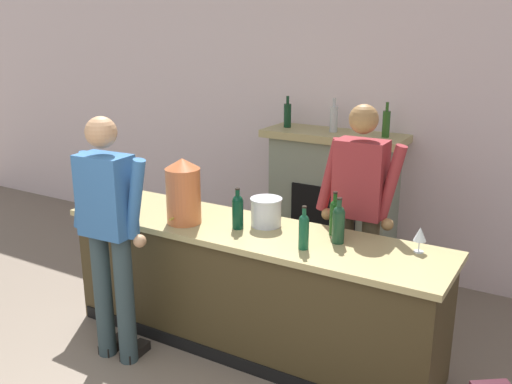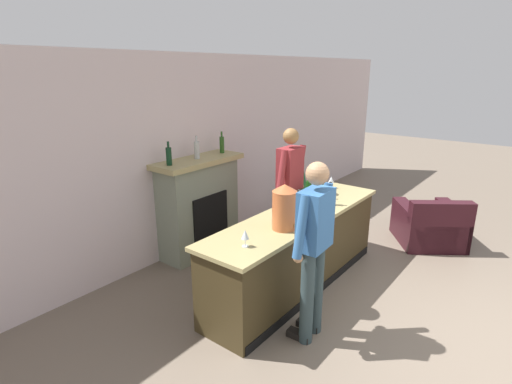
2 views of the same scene
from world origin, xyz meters
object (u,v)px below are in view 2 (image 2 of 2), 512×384
at_px(wine_bottle_burgundy_dark, 297,205).
at_px(wine_glass_back_row, 331,180).
at_px(person_customer, 314,245).
at_px(person_bartender, 290,188).
at_px(wine_bottle_port_short, 330,195).
at_px(wine_glass_by_dispenser, 245,235).
at_px(potted_plant_corner, 311,196).
at_px(wine_bottle_merlot_tall, 308,188).
at_px(wine_bottle_riesling_slim, 320,188).
at_px(armchair_black, 430,227).
at_px(fireplace_stone, 199,206).
at_px(copper_dispenser, 284,207).
at_px(ice_bucket_steel, 293,201).

relative_size(wine_bottle_burgundy_dark, wine_glass_back_row, 1.78).
distance_m(person_customer, wine_bottle_burgundy_dark, 0.90).
relative_size(person_bartender, wine_bottle_port_short, 6.17).
bearing_deg(wine_glass_by_dispenser, potted_plant_corner, 20.83).
height_order(person_customer, wine_bottle_merlot_tall, person_customer).
height_order(person_bartender, wine_bottle_riesling_slim, person_bartender).
xyz_separation_m(armchair_black, potted_plant_corner, (0.24, 2.20, -0.01)).
height_order(fireplace_stone, wine_bottle_merlot_tall, fireplace_stone).
distance_m(wine_bottle_burgundy_dark, wine_glass_by_dispenser, 1.00).
bearing_deg(wine_bottle_burgundy_dark, wine_bottle_merlot_tall, 20.30).
height_order(copper_dispenser, wine_bottle_riesling_slim, copper_dispenser).
height_order(fireplace_stone, wine_bottle_port_short, fireplace_stone).
bearing_deg(wine_bottle_merlot_tall, potted_plant_corner, 28.88).
bearing_deg(wine_bottle_port_short, wine_bottle_riesling_slim, 55.22).
height_order(armchair_black, wine_bottle_merlot_tall, wine_bottle_merlot_tall).
relative_size(ice_bucket_steel, wine_bottle_riesling_slim, 0.74).
relative_size(person_bartender, ice_bucket_steel, 7.77).
xyz_separation_m(fireplace_stone, wine_bottle_port_short, (0.54, -1.74, 0.37)).
distance_m(wine_bottle_merlot_tall, wine_bottle_riesling_slim, 0.15).
relative_size(fireplace_stone, wine_bottle_merlot_tall, 5.46).
distance_m(person_bartender, wine_bottle_burgundy_dark, 0.89).
xyz_separation_m(wine_bottle_merlot_tall, wine_glass_back_row, (0.60, -0.02, -0.02)).
height_order(armchair_black, wine_bottle_riesling_slim, wine_bottle_riesling_slim).
distance_m(potted_plant_corner, person_customer, 3.82).
height_order(ice_bucket_steel, wine_bottle_burgundy_dark, wine_bottle_burgundy_dark).
relative_size(fireplace_stone, person_bartender, 0.93).
relative_size(fireplace_stone, wine_bottle_port_short, 5.77).
height_order(ice_bucket_steel, wine_glass_by_dispenser, ice_bucket_steel).
height_order(potted_plant_corner, wine_glass_by_dispenser, wine_glass_by_dispenser).
distance_m(person_customer, wine_glass_back_row, 2.07).
bearing_deg(fireplace_stone, copper_dispenser, -104.35).
bearing_deg(wine_bottle_port_short, person_customer, -158.30).
bearing_deg(wine_bottle_burgundy_dark, wine_glass_back_row, 10.14).
bearing_deg(person_bartender, wine_bottle_port_short, -100.45).
distance_m(fireplace_stone, wine_glass_back_row, 1.89).
bearing_deg(wine_bottle_port_short, ice_bucket_steel, 148.61).
xyz_separation_m(fireplace_stone, ice_bucket_steel, (0.11, -1.48, 0.34)).
relative_size(fireplace_stone, wine_glass_back_row, 9.99).
distance_m(ice_bucket_steel, wine_glass_by_dispenser, 1.16).
xyz_separation_m(potted_plant_corner, person_bartender, (-1.87, -0.75, 0.75)).
distance_m(wine_bottle_burgundy_dark, wine_glass_back_row, 1.26).
relative_size(potted_plant_corner, wine_bottle_burgundy_dark, 2.53).
distance_m(fireplace_stone, potted_plant_corner, 2.60).
relative_size(person_bartender, wine_glass_back_row, 10.68).
bearing_deg(person_customer, fireplace_stone, 72.65).
relative_size(fireplace_stone, armchair_black, 1.35).
bearing_deg(fireplace_stone, wine_bottle_burgundy_dark, -91.25).
xyz_separation_m(copper_dispenser, wine_bottle_riesling_slim, (1.13, 0.20, -0.10)).
relative_size(wine_bottle_port_short, wine_bottle_riesling_slim, 0.93).
bearing_deg(potted_plant_corner, wine_bottle_merlot_tall, -151.12).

